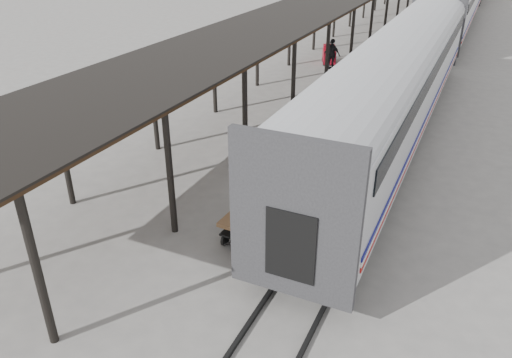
{
  "coord_description": "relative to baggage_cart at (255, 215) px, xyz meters",
  "views": [
    {
      "loc": [
        6.37,
        -12.7,
        8.54
      ],
      "look_at": [
        0.84,
        -0.75,
        1.7
      ],
      "focal_mm": 35.0,
      "sensor_mm": 36.0,
      "label": 1
    }
  ],
  "objects": [
    {
      "name": "rails",
      "position": [
        2.23,
        35.09,
        -0.59
      ],
      "size": [
        1.54,
        150.0,
        0.12
      ],
      "color": "black",
      "rests_on": "ground"
    },
    {
      "name": "train",
      "position": [
        2.23,
        34.88,
        2.04
      ],
      "size": [
        3.45,
        76.01,
        4.01
      ],
      "color": "silver",
      "rests_on": "ground"
    },
    {
      "name": "ground",
      "position": [
        -0.97,
        1.09,
        -0.65
      ],
      "size": [
        160.0,
        160.0,
        0.0
      ],
      "primitive_type": "plane",
      "color": "slate",
      "rests_on": "ground"
    },
    {
      "name": "suitcase_stack",
      "position": [
        -0.08,
        0.32,
        0.42
      ],
      "size": [
        1.2,
        1.04,
        0.59
      ],
      "rotation": [
        0.0,
        0.0,
        -0.05
      ],
      "color": "#3E3E41",
      "rests_on": "baggage_cart"
    },
    {
      "name": "baggage_cart",
      "position": [
        0.0,
        0.0,
        0.0
      ],
      "size": [
        1.37,
        2.46,
        0.86
      ],
      "rotation": [
        0.0,
        0.0,
        -0.05
      ],
      "color": "brown",
      "rests_on": "ground"
    },
    {
      "name": "pedestrian",
      "position": [
        -3.56,
        19.28,
        0.32
      ],
      "size": [
        1.22,
        0.76,
        1.94
      ],
      "primitive_type": "imported",
      "rotation": [
        0.0,
        0.0,
        2.87
      ],
      "color": "black",
      "rests_on": "ground"
    },
    {
      "name": "luggage_tug",
      "position": [
        -4.16,
        20.66,
        -0.1
      ],
      "size": [
        1.25,
        1.55,
        1.19
      ],
      "rotation": [
        0.0,
        0.0,
        0.38
      ],
      "color": "maroon",
      "rests_on": "ground"
    },
    {
      "name": "porter",
      "position": [
        0.23,
        -0.65,
        1.15
      ],
      "size": [
        0.57,
        0.76,
        1.88
      ],
      "primitive_type": "imported",
      "rotation": [
        0.0,
        0.0,
        1.38
      ],
      "color": "navy",
      "rests_on": "baggage_cart"
    }
  ]
}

